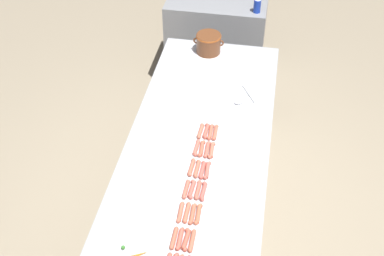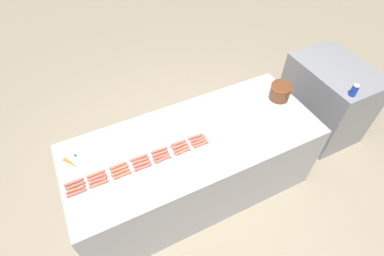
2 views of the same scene
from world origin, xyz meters
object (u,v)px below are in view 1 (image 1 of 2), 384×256
object	(u,v)px
hot_dog_6	(200,131)
hot_dog_12	(202,149)
soda_can	(257,6)
hot_dog_5	(197,148)
hot_dog_18	(202,170)
serving_spoon	(242,99)
hot_dog_11	(197,169)
hot_dog_19	(207,149)
hot_dog_23	(198,214)
hot_dog_3	(186,189)
hot_dog_13	(206,131)
back_cabinet	(217,39)
hot_dog_4	(191,167)
hot_dog_1	(174,238)
hot_dog_2	(181,212)
hot_dog_24	(203,191)
hot_dog_15	(186,240)
hot_dog_17	(198,190)
hot_dog_27	(215,132)
hot_dog_8	(180,239)
hot_dog_26	(212,150)
hot_dog_22	(192,241)
carrot	(133,256)
hot_dog_16	(193,214)
hot_dog_20	(211,132)
hot_dog_25	(207,170)
bean_pot	(209,42)

from	to	relation	value
hot_dog_6	hot_dog_12	distance (m)	0.17
soda_can	hot_dog_5	bearing A→B (deg)	-98.00
hot_dog_6	hot_dog_18	world-z (taller)	same
serving_spoon	soda_can	world-z (taller)	soda_can
hot_dog_11	hot_dog_6	bearing A→B (deg)	96.08
hot_dog_19	hot_dog_23	world-z (taller)	same
hot_dog_3	hot_dog_6	bearing A→B (deg)	90.10
hot_dog_13	hot_dog_19	world-z (taller)	same
hot_dog_3	hot_dog_12	size ratio (longest dim) A/B	1.00
back_cabinet	hot_dog_4	world-z (taller)	back_cabinet
hot_dog_1	hot_dog_2	size ratio (longest dim) A/B	1.00
serving_spoon	hot_dog_24	bearing A→B (deg)	-98.44
hot_dog_15	hot_dog_17	distance (m)	0.37
hot_dog_4	hot_dog_19	distance (m)	0.19
hot_dog_15	hot_dog_27	world-z (taller)	same
back_cabinet	hot_dog_8	bearing A→B (deg)	-86.47
hot_dog_26	hot_dog_11	bearing A→B (deg)	-110.41
hot_dog_22	serving_spoon	bearing A→B (deg)	83.74
hot_dog_8	carrot	size ratio (longest dim) A/B	0.94
back_cabinet	hot_dog_16	size ratio (longest dim) A/B	6.18
hot_dog_1	hot_dog_3	world-z (taller)	same
hot_dog_16	hot_dog_18	xyz separation A→B (m)	(-0.00, 0.36, 0.00)
hot_dog_5	hot_dog_24	xyz separation A→B (m)	(0.10, -0.37, 0.00)
hot_dog_20	hot_dog_25	world-z (taller)	same
back_cabinet	bean_pot	size ratio (longest dim) A/B	3.65
hot_dog_15	hot_dog_20	distance (m)	0.90
hot_dog_18	hot_dog_23	distance (m)	0.35
hot_dog_19	hot_dog_22	xyz separation A→B (m)	(0.03, -0.73, 0.00)
hot_dog_17	hot_dog_8	bearing A→B (deg)	-96.02
hot_dog_13	bean_pot	world-z (taller)	bean_pot
hot_dog_18	back_cabinet	bearing A→B (deg)	95.39
hot_dog_2	hot_dog_17	distance (m)	0.20
serving_spoon	hot_dog_25	bearing A→B (deg)	-100.58
hot_dog_3	soda_can	bearing A→B (deg)	83.30
hot_dog_12	hot_dog_18	xyz separation A→B (m)	(0.04, -0.19, 0.00)
soda_can	hot_dog_18	bearing A→B (deg)	-95.20
serving_spoon	soda_can	size ratio (longest dim) A/B	2.03
hot_dog_6	soda_can	xyz separation A→B (m)	(0.25, 1.61, 0.13)
hot_dog_4	hot_dog_6	world-z (taller)	same
hot_dog_6	hot_dog_17	size ratio (longest dim) A/B	1.00
hot_dog_8	hot_dog_22	size ratio (longest dim) A/B	1.00
hot_dog_1	hot_dog_4	size ratio (longest dim) A/B	1.00
hot_dog_1	serving_spoon	world-z (taller)	hot_dog_1
hot_dog_20	hot_dog_26	bearing A→B (deg)	-79.14
hot_dog_25	hot_dog_26	world-z (taller)	same
hot_dog_22	hot_dog_25	distance (m)	0.54
hot_dog_13	hot_dog_17	size ratio (longest dim) A/B	1.00
hot_dog_8	hot_dog_20	xyz separation A→B (m)	(0.04, 0.90, 0.00)
hot_dog_3	hot_dog_12	xyz separation A→B (m)	(0.04, 0.37, 0.00)
hot_dog_15	hot_dog_16	xyz separation A→B (m)	(0.00, 0.18, 0.00)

